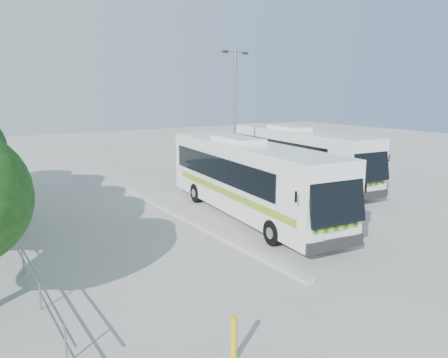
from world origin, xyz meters
TOP-DOWN VIEW (x-y plane):
  - ground at (0.00, 0.00)m, footprint 100.00×100.00m
  - kerb_divider at (-2.30, 2.00)m, footprint 0.40×16.00m
  - railing at (-10.00, 4.00)m, footprint 0.06×22.00m
  - coach_main at (0.62, 1.50)m, footprint 4.04×13.34m
  - coach_adjacent at (7.87, 5.80)m, footprint 3.84×13.19m
  - lamppost at (3.64, 7.06)m, footprint 2.12×0.59m
  - bollard at (-6.71, -8.00)m, footprint 0.18×0.18m

SIDE VIEW (x-z plane):
  - ground at x=0.00m, z-range 0.00..0.00m
  - kerb_divider at x=-2.30m, z-range 0.00..0.15m
  - bollard at x=-6.71m, z-range 0.00..1.10m
  - railing at x=-10.00m, z-range 0.24..1.24m
  - coach_adjacent at x=7.87m, z-range 0.17..3.78m
  - coach_main at x=0.62m, z-range 0.18..3.82m
  - lamppost at x=3.64m, z-range 0.45..9.15m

